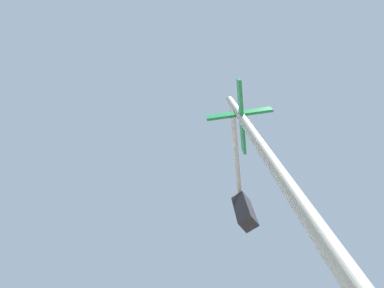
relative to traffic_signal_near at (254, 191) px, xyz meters
name	(u,v)px	position (x,y,z in m)	size (l,w,h in m)	color
traffic_signal_near	(254,191)	(0.00, 0.00, 0.00)	(2.42, 1.63, 6.42)	slate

